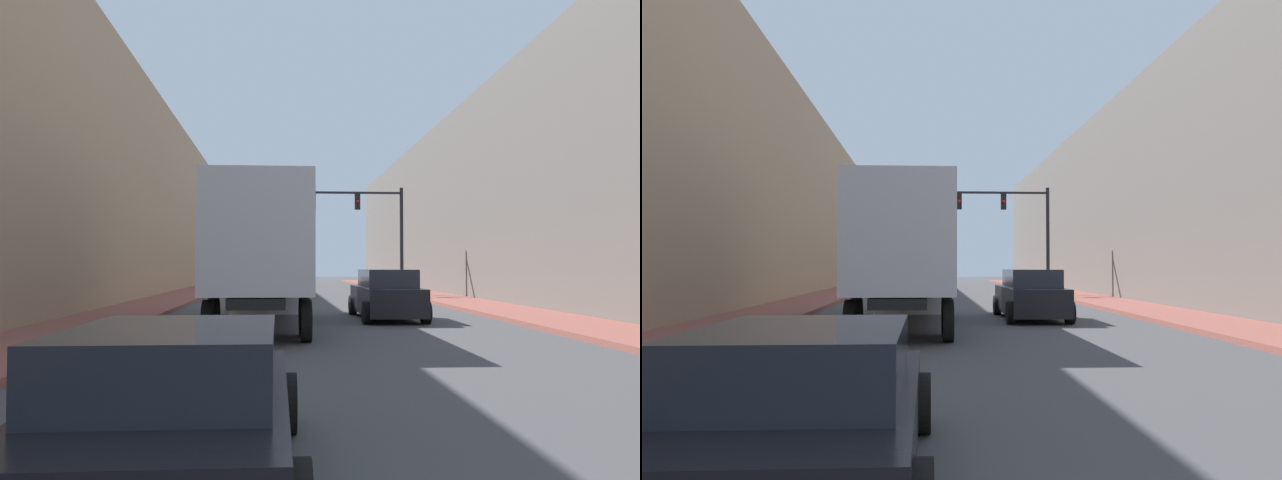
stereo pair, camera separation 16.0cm
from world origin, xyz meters
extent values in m
cube|color=brown|center=(7.02, 30.00, 0.07)|extent=(2.84, 80.00, 0.15)
cube|color=brown|center=(-7.02, 30.00, 0.07)|extent=(2.84, 80.00, 0.15)
cube|color=#66605B|center=(11.44, 30.00, 5.37)|extent=(6.00, 80.00, 10.73)
cube|color=tan|center=(-11.44, 30.00, 5.85)|extent=(6.00, 80.00, 11.71)
cube|color=silver|center=(-2.07, 17.60, 2.52)|extent=(2.56, 9.41, 2.85)
cube|color=black|center=(-2.07, 17.60, 0.95)|extent=(1.28, 9.41, 0.24)
cube|color=silver|center=(-2.07, 23.57, 1.35)|extent=(2.56, 2.53, 2.69)
cylinder|color=black|center=(-3.20, 14.10, 0.50)|extent=(0.25, 1.00, 1.00)
cylinder|color=black|center=(-0.93, 14.10, 0.50)|extent=(0.25, 1.00, 1.00)
cylinder|color=black|center=(-3.20, 15.30, 0.50)|extent=(0.25, 1.00, 1.00)
cylinder|color=black|center=(-0.93, 15.30, 0.50)|extent=(0.25, 1.00, 1.00)
cylinder|color=black|center=(-3.20, 23.57, 0.50)|extent=(0.25, 1.00, 1.00)
cylinder|color=black|center=(-0.93, 23.57, 0.50)|extent=(0.25, 1.00, 1.00)
cube|color=black|center=(-2.42, 4.78, 0.48)|extent=(1.82, 4.26, 0.60)
cube|color=#1E232D|center=(-2.42, 4.56, 1.04)|extent=(1.60, 2.34, 0.52)
cylinder|color=black|center=(-3.33, 6.21, 0.32)|extent=(0.25, 0.64, 0.64)
cylinder|color=black|center=(-1.51, 6.21, 0.32)|extent=(0.25, 0.64, 0.64)
cube|color=black|center=(2.03, 20.27, 0.63)|extent=(1.81, 4.97, 0.88)
cube|color=#1E232D|center=(2.03, 20.02, 1.36)|extent=(1.59, 2.73, 0.59)
cylinder|color=black|center=(1.12, 22.06, 0.35)|extent=(0.25, 0.70, 0.70)
cylinder|color=black|center=(2.93, 22.06, 0.35)|extent=(0.25, 0.70, 0.70)
cylinder|color=black|center=(1.12, 18.39, 0.35)|extent=(0.25, 0.70, 0.70)
cylinder|color=black|center=(2.93, 18.39, 0.35)|extent=(0.25, 0.70, 0.70)
cylinder|color=black|center=(5.45, 34.57, 3.12)|extent=(0.20, 0.20, 6.23)
cube|color=black|center=(1.65, 34.57, 5.93)|extent=(7.60, 0.12, 0.12)
cube|color=black|center=(2.91, 34.57, 5.42)|extent=(0.30, 0.24, 0.90)
sphere|color=red|center=(2.91, 34.43, 5.42)|extent=(0.18, 0.18, 0.18)
cube|color=black|center=(0.38, 34.57, 5.42)|extent=(0.30, 0.24, 0.90)
sphere|color=red|center=(0.38, 34.43, 5.42)|extent=(0.18, 0.18, 0.18)
camera|label=1|loc=(-1.59, -0.50, 1.78)|focal=35.00mm
camera|label=2|loc=(-1.43, -0.51, 1.78)|focal=35.00mm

